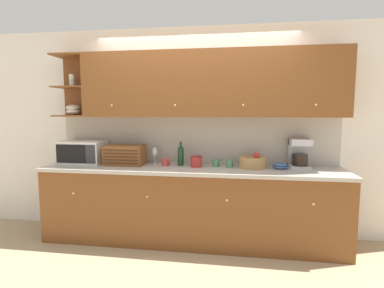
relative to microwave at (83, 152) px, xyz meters
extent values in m
plane|color=tan|center=(1.41, 0.22, -1.05)|extent=(24.00, 24.00, 0.00)
cube|color=white|center=(1.41, 0.25, 0.25)|extent=(5.91, 0.06, 2.60)
cube|color=brown|center=(1.41, -0.10, -0.61)|extent=(3.51, 0.64, 0.86)
cube|color=#B7B2A8|center=(1.41, -0.11, -0.16)|extent=(3.53, 0.67, 0.04)
sphere|color=white|center=(0.09, -0.42, -0.42)|extent=(0.03, 0.03, 0.03)
sphere|color=white|center=(0.97, -0.42, -0.42)|extent=(0.03, 0.03, 0.03)
sphere|color=white|center=(1.85, -0.42, -0.42)|extent=(0.03, 0.03, 0.03)
sphere|color=white|center=(2.73, -0.42, -0.42)|extent=(0.03, 0.03, 0.03)
cube|color=#B7B2A8|center=(1.41, 0.22, 0.15)|extent=(3.51, 0.01, 0.59)
cube|color=brown|center=(1.62, 0.05, 0.83)|extent=(3.09, 0.34, 0.77)
cube|color=brown|center=(-0.14, 0.22, 0.83)|extent=(0.42, 0.02, 0.77)
cube|color=brown|center=(-0.14, 0.05, 0.46)|extent=(0.42, 0.34, 0.02)
cube|color=brown|center=(-0.14, 0.05, 0.82)|extent=(0.42, 0.34, 0.02)
cube|color=brown|center=(-0.14, 0.05, 1.21)|extent=(0.42, 0.34, 0.02)
sphere|color=white|center=(0.46, -0.13, 0.59)|extent=(0.03, 0.03, 0.03)
sphere|color=white|center=(1.23, -0.13, 0.59)|extent=(0.03, 0.03, 0.03)
sphere|color=white|center=(2.01, -0.13, 0.59)|extent=(0.03, 0.03, 0.03)
sphere|color=white|center=(2.78, -0.13, 0.59)|extent=(0.03, 0.03, 0.03)
ellipsoid|color=silver|center=(-0.14, 0.05, 0.51)|extent=(0.18, 0.18, 0.08)
ellipsoid|color=silver|center=(-0.14, 0.05, 0.56)|extent=(0.18, 0.18, 0.08)
cylinder|color=silver|center=(-0.14, 0.05, 0.86)|extent=(0.07, 0.07, 0.08)
cylinder|color=silver|center=(-0.14, 0.05, 0.94)|extent=(0.07, 0.07, 0.07)
cube|color=silver|center=(0.00, 0.00, 0.00)|extent=(0.54, 0.37, 0.28)
cube|color=black|center=(-0.06, -0.19, 0.00)|extent=(0.38, 0.01, 0.23)
cube|color=#2D2D33|center=(0.20, -0.19, 0.00)|extent=(0.12, 0.01, 0.23)
cube|color=brown|center=(0.58, -0.06, -0.02)|extent=(0.47, 0.28, 0.24)
cube|color=#432713|center=(0.58, -0.20, -0.10)|extent=(0.43, 0.01, 0.02)
cube|color=#432713|center=(0.58, -0.20, -0.06)|extent=(0.43, 0.01, 0.02)
cube|color=#432713|center=(0.58, -0.20, -0.02)|extent=(0.43, 0.01, 0.02)
cube|color=#432713|center=(0.58, -0.20, 0.02)|extent=(0.43, 0.01, 0.02)
cube|color=#432713|center=(0.58, -0.20, 0.06)|extent=(0.43, 0.01, 0.02)
cylinder|color=silver|center=(0.93, 0.06, -0.14)|extent=(0.07, 0.07, 0.01)
cylinder|color=silver|center=(0.93, 0.06, -0.09)|extent=(0.01, 0.01, 0.08)
ellipsoid|color=silver|center=(0.93, 0.06, 0.01)|extent=(0.07, 0.07, 0.12)
cylinder|color=#B73D38|center=(1.09, -0.06, -0.10)|extent=(0.09, 0.09, 0.09)
torus|color=#B73D38|center=(1.14, -0.06, -0.09)|extent=(0.01, 0.06, 0.06)
cylinder|color=#19381E|center=(1.27, 0.00, -0.04)|extent=(0.07, 0.07, 0.20)
sphere|color=#19381E|center=(1.27, 0.00, 0.06)|extent=(0.07, 0.07, 0.07)
cylinder|color=#19381E|center=(1.27, 0.00, 0.11)|extent=(0.03, 0.03, 0.07)
cylinder|color=#B22D28|center=(1.47, -0.07, -0.08)|extent=(0.14, 0.14, 0.12)
cylinder|color=maroon|center=(1.47, -0.07, -0.01)|extent=(0.14, 0.14, 0.01)
cylinder|color=#4C845B|center=(1.70, -0.02, -0.10)|extent=(0.08, 0.08, 0.09)
torus|color=#4C845B|center=(1.74, -0.02, -0.09)|extent=(0.01, 0.06, 0.06)
cylinder|color=#4C845B|center=(1.86, -0.04, -0.09)|extent=(0.08, 0.08, 0.10)
torus|color=#4C845B|center=(1.91, -0.04, -0.09)|extent=(0.01, 0.07, 0.07)
cylinder|color=#A87F4C|center=(2.13, -0.03, -0.08)|extent=(0.31, 0.31, 0.13)
sphere|color=red|center=(2.17, -0.05, 0.01)|extent=(0.08, 0.08, 0.08)
ellipsoid|color=#3D5B93|center=(2.44, -0.03, -0.12)|extent=(0.17, 0.17, 0.04)
ellipsoid|color=#3D5B93|center=(2.44, -0.03, -0.09)|extent=(0.16, 0.16, 0.04)
cube|color=#B7B7BC|center=(2.67, 0.06, -0.13)|extent=(0.23, 0.24, 0.03)
cylinder|color=black|center=(2.67, 0.04, -0.04)|extent=(0.18, 0.18, 0.14)
cube|color=#B7B7BC|center=(2.67, 0.16, 0.03)|extent=(0.23, 0.05, 0.34)
cube|color=#B7B7BC|center=(2.67, 0.06, 0.16)|extent=(0.23, 0.24, 0.08)
camera|label=1|loc=(1.94, -3.53, 0.52)|focal=28.00mm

